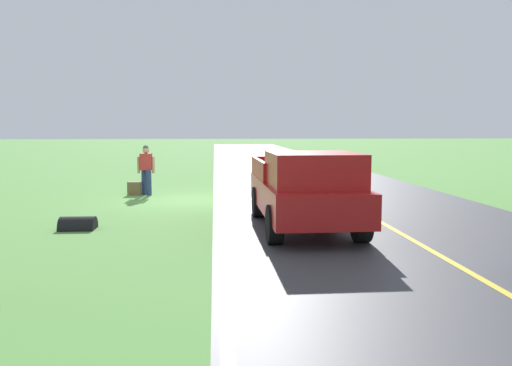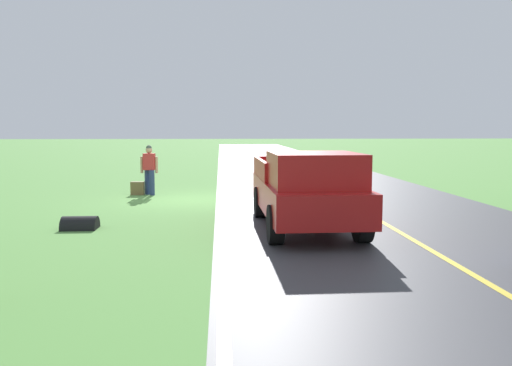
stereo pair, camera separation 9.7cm
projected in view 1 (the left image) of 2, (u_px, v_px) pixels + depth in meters
The scene contains 8 objects.
ground_plane at pixel (190, 200), 17.45m from camera, with size 200.00×200.00×0.00m, color #568E42.
road_surface at pixel (339, 198), 17.83m from camera, with size 8.35×120.00×0.00m, color #3D3D42.
lane_edge_line at pixel (219, 199), 17.52m from camera, with size 0.16×117.60×0.00m, color silver.
lane_centre_line at pixel (339, 198), 17.83m from camera, with size 0.14×117.60×0.00m, color gold.
hitchhiker_walking at pixel (146, 167), 18.69m from camera, with size 0.62×0.53×1.75m.
suitcase_carried at pixel (134, 188), 18.68m from camera, with size 0.20×0.46×0.47m, color brown.
pickup_truck_passing at pixel (306, 188), 12.22m from camera, with size 2.17×5.43×1.82m.
drainage_culvert at pixel (78, 229), 12.38m from camera, with size 0.60×0.60×0.80m, color black.
Camera 1 is at (-0.84, 17.42, 2.34)m, focal length 37.47 mm.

